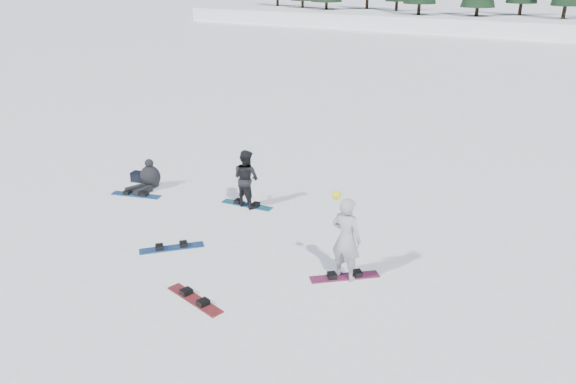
{
  "coord_description": "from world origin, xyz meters",
  "views": [
    {
      "loc": [
        4.89,
        -9.53,
        6.15
      ],
      "look_at": [
        -1.77,
        1.25,
        1.1
      ],
      "focal_mm": 35.0,
      "sensor_mm": 36.0,
      "label": 1
    }
  ],
  "objects_px": {
    "gear_bag": "(139,177)",
    "snowboard_loose_b": "(195,300)",
    "snowboarder_man": "(246,178)",
    "snowboard_loose_c": "(136,195)",
    "snowboard_loose_a": "(172,248)",
    "seated_rider": "(149,177)",
    "snowboarder_woman": "(346,238)"
  },
  "relations": [
    {
      "from": "snowboard_loose_b",
      "to": "snowboard_loose_c",
      "type": "xyz_separation_m",
      "value": [
        -5.11,
        3.38,
        0.0
      ]
    },
    {
      "from": "seated_rider",
      "to": "snowboard_loose_a",
      "type": "height_order",
      "value": "seated_rider"
    },
    {
      "from": "snowboarder_man",
      "to": "snowboard_loose_b",
      "type": "height_order",
      "value": "snowboarder_man"
    },
    {
      "from": "snowboarder_man",
      "to": "gear_bag",
      "type": "relative_size",
      "value": 3.59
    },
    {
      "from": "snowboard_loose_c",
      "to": "snowboard_loose_a",
      "type": "bearing_deg",
      "value": -48.62
    },
    {
      "from": "snowboarder_man",
      "to": "snowboard_loose_a",
      "type": "bearing_deg",
      "value": 98.19
    },
    {
      "from": "snowboarder_woman",
      "to": "snowboard_loose_a",
      "type": "bearing_deg",
      "value": 17.37
    },
    {
      "from": "snowboarder_man",
      "to": "seated_rider",
      "type": "bearing_deg",
      "value": 16.07
    },
    {
      "from": "gear_bag",
      "to": "snowboard_loose_a",
      "type": "relative_size",
      "value": 0.3
    },
    {
      "from": "gear_bag",
      "to": "snowboarder_woman",
      "type": "bearing_deg",
      "value": -13.41
    },
    {
      "from": "seated_rider",
      "to": "gear_bag",
      "type": "distance_m",
      "value": 0.77
    },
    {
      "from": "seated_rider",
      "to": "snowboard_loose_c",
      "type": "xyz_separation_m",
      "value": [
        0.08,
        -0.65,
        -0.33
      ]
    },
    {
      "from": "gear_bag",
      "to": "snowboard_loose_b",
      "type": "distance_m",
      "value": 7.29
    },
    {
      "from": "snowboarder_man",
      "to": "snowboard_loose_a",
      "type": "xyz_separation_m",
      "value": [
        -0.0,
        -3.05,
        -0.79
      ]
    },
    {
      "from": "snowboarder_man",
      "to": "snowboard_loose_c",
      "type": "bearing_deg",
      "value": 27.25
    },
    {
      "from": "seated_rider",
      "to": "snowboard_loose_a",
      "type": "relative_size",
      "value": 0.75
    },
    {
      "from": "snowboard_loose_a",
      "to": "snowboard_loose_c",
      "type": "xyz_separation_m",
      "value": [
        -3.18,
        1.95,
        0.0
      ]
    },
    {
      "from": "snowboard_loose_c",
      "to": "snowboarder_man",
      "type": "bearing_deg",
      "value": 1.97
    },
    {
      "from": "snowboard_loose_c",
      "to": "snowboard_loose_b",
      "type": "bearing_deg",
      "value": -50.57
    },
    {
      "from": "snowboarder_woman",
      "to": "snowboard_loose_c",
      "type": "xyz_separation_m",
      "value": [
        -7.26,
        1.01,
        -0.92
      ]
    },
    {
      "from": "snowboarder_man",
      "to": "snowboard_loose_c",
      "type": "distance_m",
      "value": 3.46
    },
    {
      "from": "snowboarder_man",
      "to": "snowboard_loose_b",
      "type": "distance_m",
      "value": 4.94
    },
    {
      "from": "seated_rider",
      "to": "snowboard_loose_b",
      "type": "bearing_deg",
      "value": -27.27
    },
    {
      "from": "seated_rider",
      "to": "snowboard_loose_a",
      "type": "distance_m",
      "value": 4.19
    },
    {
      "from": "gear_bag",
      "to": "snowboard_loose_a",
      "type": "bearing_deg",
      "value": -35.77
    },
    {
      "from": "snowboarder_woman",
      "to": "snowboard_loose_c",
      "type": "height_order",
      "value": "snowboarder_woman"
    },
    {
      "from": "seated_rider",
      "to": "snowboarder_woman",
      "type": "bearing_deg",
      "value": -2.21
    },
    {
      "from": "seated_rider",
      "to": "snowboard_loose_a",
      "type": "xyz_separation_m",
      "value": [
        3.27,
        -2.6,
        -0.33
      ]
    },
    {
      "from": "snowboard_loose_b",
      "to": "snowboard_loose_c",
      "type": "distance_m",
      "value": 6.12
    },
    {
      "from": "snowboard_loose_b",
      "to": "snowboard_loose_a",
      "type": "distance_m",
      "value": 2.4
    },
    {
      "from": "snowboard_loose_a",
      "to": "snowboard_loose_c",
      "type": "distance_m",
      "value": 3.73
    },
    {
      "from": "snowboarder_man",
      "to": "seated_rider",
      "type": "xyz_separation_m",
      "value": [
        -3.27,
        -0.45,
        -0.46
      ]
    }
  ]
}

